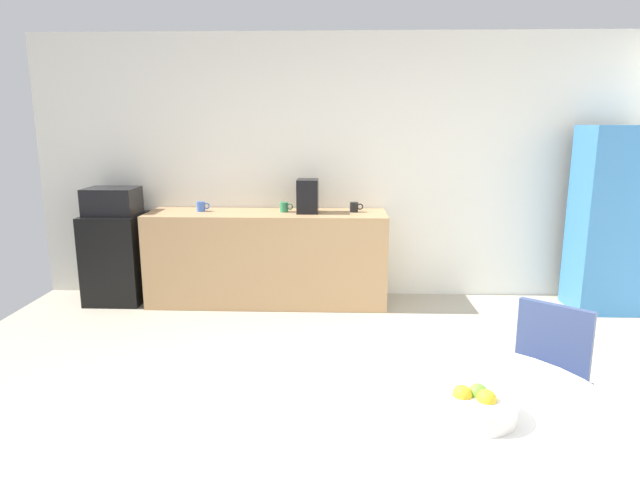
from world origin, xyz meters
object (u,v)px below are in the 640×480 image
fruit_bowl (477,406)px  mug_white (354,207)px  mini_fridge (117,258)px  round_table (454,435)px  chair_navy (546,366)px  microwave (112,201)px  mug_red (284,207)px  mug_green (201,206)px  locker_cabinet (610,220)px  coffee_maker (308,196)px

fruit_bowl → mug_white: (-0.34, 3.45, 0.17)m
mini_fridge → mug_white: mug_white is taller
round_table → chair_navy: size_ratio=1.48×
microwave → mug_white: size_ratio=3.72×
mini_fridge → mug_red: (1.67, 0.03, 0.51)m
mug_green → mug_red: (0.81, -0.01, 0.00)m
locker_cabinet → coffee_maker: 2.82m
locker_cabinet → fruit_bowl: bearing=-121.5°
fruit_bowl → coffee_maker: (-0.79, 3.40, 0.29)m
round_table → chair_navy: bearing=51.7°
mini_fridge → locker_cabinet: size_ratio=0.51×
mini_fridge → chair_navy: 4.13m
locker_cabinet → coffee_maker: (-2.81, 0.10, 0.20)m
round_table → mug_green: (-1.77, 3.38, 0.33)m
coffee_maker → mug_red: bearing=171.4°
mug_red → coffee_maker: 0.26m
mug_white → coffee_maker: (-0.45, -0.05, 0.11)m
mug_green → fruit_bowl: bearing=-62.1°
chair_navy → mug_red: (-1.60, 2.56, 0.43)m
mini_fridge → fruit_bowl: mini_fridge is taller
mini_fridge → locker_cabinet: locker_cabinet is taller
fruit_bowl → mug_green: bearing=117.9°
fruit_bowl → mug_red: (-1.02, 3.44, 0.17)m
mini_fridge → coffee_maker: coffee_maker is taller
mini_fridge → mug_green: mug_green is taller
mini_fridge → chair_navy: size_ratio=1.05×
fruit_bowl → mug_green: (-1.83, 3.45, 0.17)m
microwave → fruit_bowl: microwave is taller
round_table → coffee_maker: size_ratio=3.84×
round_table → mug_white: size_ratio=9.52×
microwave → locker_cabinet: 4.71m
mug_white → mug_green: 1.49m
locker_cabinet → mug_green: bearing=177.9°
locker_cabinet → fruit_bowl: locker_cabinet is taller
locker_cabinet → microwave: bearing=178.8°
mini_fridge → mug_red: size_ratio=6.76×
locker_cabinet → mug_white: size_ratio=13.37×
mini_fridge → chair_navy: bearing=-37.7°
mini_fridge → locker_cabinet: 4.72m
fruit_bowl → microwave: bearing=128.3°
mug_green → mini_fridge: bearing=-177.1°
round_table → mug_red: (-0.96, 3.37, 0.33)m
mug_white → coffee_maker: 0.47m
microwave → round_table: bearing=-51.8°
chair_navy → mug_white: size_ratio=6.43×
mug_green → coffee_maker: 1.05m
mug_red → mini_fridge: bearing=-178.8°
chair_navy → coffee_maker: (-1.37, 2.52, 0.54)m
locker_cabinet → chair_navy: (-1.44, -2.42, -0.34)m
mini_fridge → fruit_bowl: 4.35m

